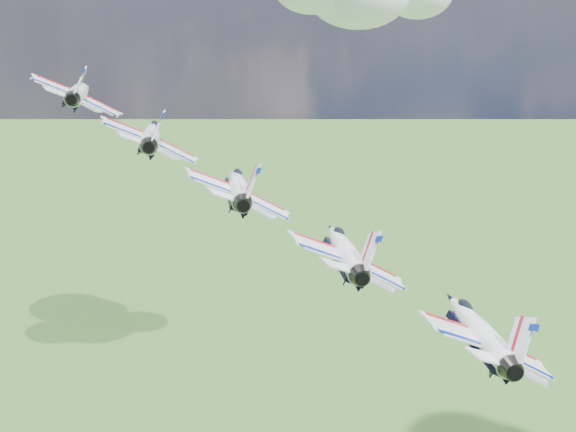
{
  "coord_description": "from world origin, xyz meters",
  "views": [
    {
      "loc": [
        23.95,
        -76.74,
        158.51
      ],
      "look_at": [
        24.42,
        -12.76,
        140.23
      ],
      "focal_mm": 50.0,
      "sensor_mm": 36.0,
      "label": 1
    }
  ],
  "objects_px": {
    "jet_1": "(151,134)",
    "jet_0": "(80,91)",
    "jet_4": "(477,329)",
    "jet_3": "(344,249)",
    "jet_2": "(238,186)"
  },
  "relations": [
    {
      "from": "jet_1",
      "to": "jet_0",
      "type": "bearing_deg",
      "value": 129.3
    },
    {
      "from": "jet_4",
      "to": "jet_3",
      "type": "bearing_deg",
      "value": 129.3
    },
    {
      "from": "jet_0",
      "to": "jet_2",
      "type": "bearing_deg",
      "value": -50.7
    },
    {
      "from": "jet_1",
      "to": "jet_2",
      "type": "bearing_deg",
      "value": -50.7
    },
    {
      "from": "jet_0",
      "to": "jet_4",
      "type": "bearing_deg",
      "value": -50.7
    },
    {
      "from": "jet_2",
      "to": "jet_4",
      "type": "height_order",
      "value": "jet_2"
    },
    {
      "from": "jet_3",
      "to": "jet_2",
      "type": "bearing_deg",
      "value": 129.3
    },
    {
      "from": "jet_0",
      "to": "jet_3",
      "type": "relative_size",
      "value": 1.0
    },
    {
      "from": "jet_0",
      "to": "jet_3",
      "type": "xyz_separation_m",
      "value": [
        26.19,
        -25.16,
        -9.26
      ]
    },
    {
      "from": "jet_1",
      "to": "jet_4",
      "type": "bearing_deg",
      "value": -50.7
    },
    {
      "from": "jet_2",
      "to": "jet_3",
      "type": "xyz_separation_m",
      "value": [
        8.73,
        -8.39,
        -3.09
      ]
    },
    {
      "from": "jet_3",
      "to": "jet_0",
      "type": "bearing_deg",
      "value": 129.3
    },
    {
      "from": "jet_3",
      "to": "jet_4",
      "type": "bearing_deg",
      "value": -50.7
    },
    {
      "from": "jet_1",
      "to": "jet_3",
      "type": "bearing_deg",
      "value": -50.7
    },
    {
      "from": "jet_0",
      "to": "jet_4",
      "type": "height_order",
      "value": "jet_0"
    }
  ]
}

